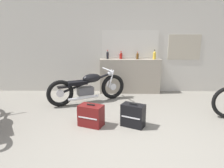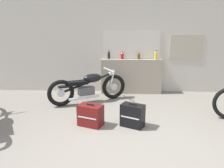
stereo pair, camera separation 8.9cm
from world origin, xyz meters
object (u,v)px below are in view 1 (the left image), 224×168
at_px(bottle_center, 137,56).
at_px(motorcycle_black, 88,87).
at_px(bottle_left_center, 121,55).
at_px(hard_case_black, 133,115).
at_px(bottle_leftmost, 108,55).
at_px(hard_case_darkred, 91,115).
at_px(bottle_right_center, 154,55).

distance_m(bottle_center, motorcycle_black, 1.72).
relative_size(bottle_left_center, bottle_center, 1.04).
relative_size(motorcycle_black, hard_case_black, 3.80).
height_order(bottle_leftmost, hard_case_darkred, bottle_leftmost).
distance_m(bottle_right_center, motorcycle_black, 2.09).
relative_size(bottle_center, bottle_right_center, 0.78).
relative_size(bottle_left_center, bottle_right_center, 0.82).
height_order(bottle_right_center, hard_case_darkred, bottle_right_center).
xyz_separation_m(bottle_leftmost, motorcycle_black, (-0.47, -0.91, -0.70)).
bearing_deg(bottle_right_center, motorcycle_black, -154.53).
xyz_separation_m(bottle_left_center, hard_case_black, (0.18, -2.31, -0.86)).
bearing_deg(hard_case_darkred, bottle_center, 64.20).
distance_m(bottle_center, hard_case_black, 2.44).
bearing_deg(bottle_center, motorcycle_black, -145.87).
height_order(hard_case_black, hard_case_darkred, hard_case_black).
bearing_deg(bottle_right_center, bottle_center, 175.05).
bearing_deg(bottle_left_center, motorcycle_black, -132.47).
bearing_deg(bottle_right_center, hard_case_black, -108.73).
relative_size(bottle_right_center, motorcycle_black, 0.14).
xyz_separation_m(bottle_center, bottle_right_center, (0.47, -0.04, 0.03)).
xyz_separation_m(bottle_left_center, bottle_right_center, (0.93, -0.08, 0.02)).
bearing_deg(bottle_leftmost, hard_case_darkred, -96.23).
height_order(bottle_leftmost, bottle_center, bottle_leftmost).
distance_m(bottle_leftmost, hard_case_darkred, 2.45).
distance_m(bottle_leftmost, hard_case_black, 2.51).
bearing_deg(bottle_leftmost, bottle_left_center, 2.58).
height_order(motorcycle_black, hard_case_black, motorcycle_black).
height_order(bottle_leftmost, bottle_right_center, bottle_right_center).
bearing_deg(bottle_right_center, bottle_left_center, 175.29).
distance_m(bottle_leftmost, bottle_right_center, 1.31).
bearing_deg(bottle_left_center, hard_case_darkred, -105.27).
distance_m(bottle_center, hard_case_darkred, 2.65).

